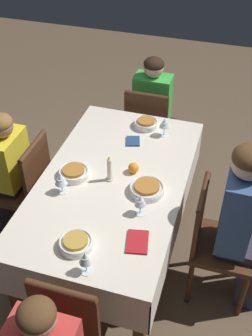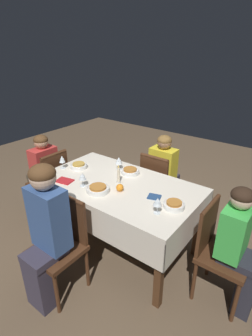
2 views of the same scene
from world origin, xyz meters
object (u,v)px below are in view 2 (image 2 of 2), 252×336
Objects in this scene: person_child_yellow at (165,172)px; napkin_red_folded at (65,181)px; bowl_south at (130,171)px; bowl_north at (98,189)px; wine_glass_south at (119,161)px; bowl_west at (174,205)px; dining_table at (118,192)px; napkin_spare_side at (154,197)px; person_child_red at (42,171)px; wine_glass_north at (82,177)px; chair_north at (62,241)px; person_adult_denim at (45,230)px; chair_west at (218,248)px; chair_east at (51,181)px; candle_centerpiece at (119,176)px; person_child_green at (240,246)px; wine_glass_west at (158,202)px; bowl_east at (79,166)px; orange_fruit at (120,188)px; chair_south at (158,183)px; wine_glass_east at (62,160)px.

napkin_red_folded is (0.50, 1.11, 0.18)m from person_child_yellow.
bowl_north is at bearing 88.74° from bowl_south.
wine_glass_south is at bearing -4.12° from bowl_south.
wine_glass_south is at bearing -20.32° from bowl_west.
napkin_spare_side is (-0.41, 0.01, 0.10)m from dining_table.
wine_glass_north is (-0.92, 0.19, 0.28)m from person_child_red.
chair_north is 0.25m from person_adult_denim.
dining_table is at bearing 91.24° from chair_west.
chair_east is 4.92× the size of bowl_west.
napkin_spare_side is at bearing 156.36° from wine_glass_south.
wine_glass_north is 0.74× the size of candle_centerpiece.
bowl_south reaches higher than napkin_spare_side.
person_child_green is 1.23m from bowl_south.
person_child_yellow is (-0.05, -0.83, -0.08)m from dining_table.
bowl_west is at bearing 170.11° from napkin_spare_side.
wine_glass_west is 0.60m from candle_centerpiece.
dining_table is 0.58m from bowl_east.
bowl_west is at bearing 100.23° from chair_west.
wine_glass_north is at bearing 3.03° from wine_glass_west.
person_child_red is at bearing 35.97° from person_child_yellow.
chair_north is at bearing 74.66° from orange_fruit.
bowl_west is (-0.57, 0.72, 0.30)m from chair_south.
bowl_north is 1.53× the size of wine_glass_west.
dining_table is at bearing 91.07° from person_child_green.
wine_glass_east is at bearing 137.45° from chair_north.
chair_south is 0.83× the size of person_child_red.
person_child_yellow is at bearing -56.99° from bowl_west.
bowl_west is at bearing -167.50° from napkin_red_folded.
chair_west is 4.92× the size of bowl_west.
wine_glass_west reaches higher than wine_glass_north.
bowl_west is at bearing -173.93° from orange_fruit.
candle_centerpiece is 0.53m from napkin_red_folded.
chair_south reaches higher than bowl_north.
wine_glass_east is at bearing -37.69° from napkin_red_folded.
candle_centerpiece is at bearing 93.82° from chair_east.
orange_fruit is at bearing -161.64° from napkin_red_folded.
wine_glass_east is at bearing 7.45° from dining_table.
candle_centerpiece is 1.02× the size of napkin_red_folded.
napkin_spare_side is at bearing 91.34° from person_child_red.
person_child_yellow is at bearing -64.03° from wine_glass_west.
bowl_west is (-0.68, -0.77, 0.09)m from person_adult_denim.
chair_south is at bearing -96.41° from bowl_north.
orange_fruit is at bearing 112.11° from bowl_south.
person_child_red is at bearing 150.28° from chair_north.
chair_east is 0.67m from napkin_red_folded.
bowl_east is at bearing 126.11° from chair_north.
person_child_red is at bearing 3.31° from candle_centerpiece.
person_child_yellow reaches higher than person_child_red.
wine_glass_south is (-0.04, -0.50, 0.00)m from wine_glass_north.
chair_north is 0.97m from bowl_west.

